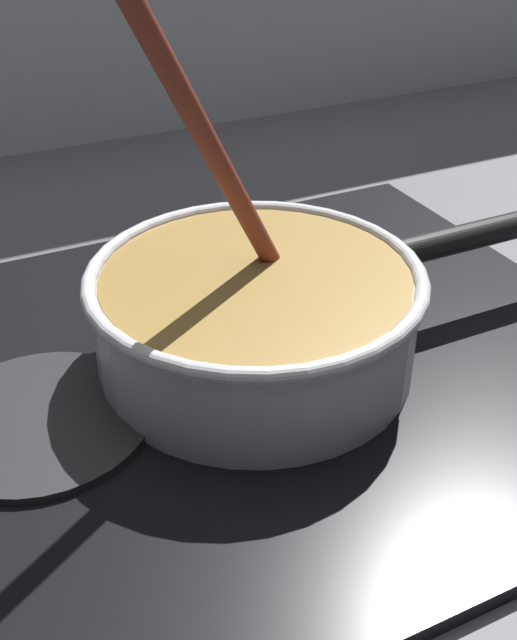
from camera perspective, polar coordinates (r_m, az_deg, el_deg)
name	(u,v)px	position (r m, az deg, el deg)	size (l,w,h in m)	color
hob_plate	(258,368)	(0.58, 0.00, -3.56)	(0.56, 0.48, 0.01)	black
burner_ring	(258,357)	(0.57, 0.00, -2.75)	(0.18, 0.18, 0.01)	#592D0C
spare_burner	(41,420)	(0.54, -15.85, -7.14)	(0.15, 0.15, 0.01)	#262628
cooking_pan	(261,312)	(0.55, 0.20, 0.56)	(0.41, 0.24, 0.27)	silver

